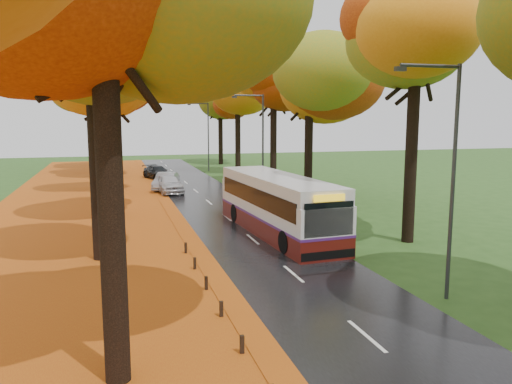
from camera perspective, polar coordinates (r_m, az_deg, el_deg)
name	(u,v)px	position (r m, az deg, el deg)	size (l,w,h in m)	color
road	(223,215)	(32.51, -3.74, -2.61)	(6.50, 90.00, 0.04)	black
centre_line	(223,214)	(32.50, -3.74, -2.57)	(0.12, 90.00, 0.01)	silver
leaf_verge	(77,223)	(31.85, -19.78, -3.34)	(12.00, 90.00, 0.02)	#9C340E
leaf_drift	(176,217)	(32.00, -9.09, -2.83)	(0.90, 90.00, 0.01)	#B15E12
trees_left	(102,65)	(33.39, -17.20, 13.74)	(9.20, 74.00, 13.88)	black
trees_right	(317,68)	(36.10, 6.97, 13.87)	(9.30, 74.20, 13.96)	black
bollard_row	(256,368)	(12.80, -0.05, -19.45)	(0.11, 23.51, 0.52)	black
streetlamp_near	(448,164)	(17.87, 21.06, 2.96)	(2.45, 0.18, 8.00)	#333538
streetlamp_mid	(260,139)	(37.77, 0.42, 6.13)	(2.45, 0.18, 8.00)	#333538
streetlamp_far	(206,131)	(59.17, -5.72, 6.93)	(2.45, 0.18, 8.00)	#333538
bus	(277,203)	(27.00, 2.43, -1.31)	(3.49, 12.01, 3.12)	#4D110C
car_white	(169,184)	(42.23, -9.95, 0.93)	(1.82, 4.53, 1.54)	silver
car_silver	(166,181)	(44.21, -10.24, 1.22)	(1.56, 4.48, 1.48)	gray
car_dark	(157,172)	(52.53, -11.20, 2.23)	(1.84, 4.53, 1.31)	black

